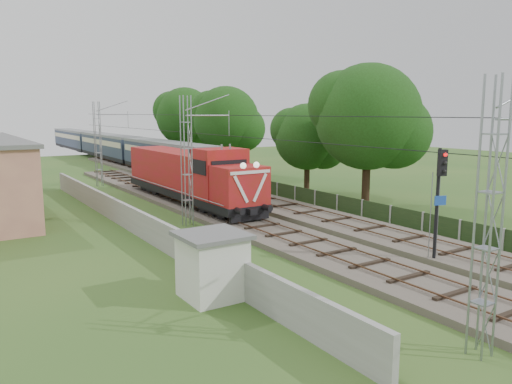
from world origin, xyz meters
TOP-DOWN VIEW (x-y plane):
  - ground at (0.00, 0.00)m, footprint 140.00×140.00m
  - track_main at (0.00, 7.00)m, footprint 4.20×70.00m
  - track_side at (5.00, 20.00)m, footprint 4.20×80.00m
  - catenary at (-2.95, 12.00)m, footprint 3.31×70.00m
  - boundary_wall at (-6.50, 12.00)m, footprint 0.25×40.00m
  - fence at (8.00, 3.00)m, footprint 0.12×32.00m
  - locomotive at (0.00, 18.14)m, footprint 3.12×17.83m
  - coach_rake at (5.00, 56.11)m, footprint 2.84×63.25m
  - signal_post at (3.23, -1.64)m, footprint 0.59×0.46m
  - relay_hut at (-7.40, 0.23)m, footprint 2.45×2.45m
  - tree_a at (10.95, 10.59)m, footprint 8.13×7.74m
  - tree_b at (11.22, 18.03)m, footprint 6.00×5.71m
  - tree_c at (11.36, 32.65)m, footprint 7.61×7.25m
  - tree_d at (11.73, 44.25)m, footprint 7.88×7.51m

SIDE VIEW (x-z plane):
  - ground at x=0.00m, z-range 0.00..0.00m
  - track_main at x=0.00m, z-range -0.04..0.41m
  - track_side at x=5.00m, z-range -0.04..0.41m
  - fence at x=8.00m, z-range 0.00..1.20m
  - boundary_wall at x=-6.50m, z-range 0.00..1.50m
  - relay_hut at x=-7.40m, z-range 0.01..2.53m
  - locomotive at x=0.00m, z-range 0.05..4.58m
  - coach_rake at x=5.00m, z-range 0.74..4.02m
  - signal_post at x=3.23m, z-range 1.01..6.41m
  - catenary at x=-2.95m, z-range 0.05..8.05m
  - tree_b at x=11.22m, z-range 0.96..8.73m
  - tree_c at x=11.36m, z-range 1.22..11.09m
  - tree_d at x=11.73m, z-range 1.27..11.49m
  - tree_a at x=10.95m, z-range 1.31..11.84m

